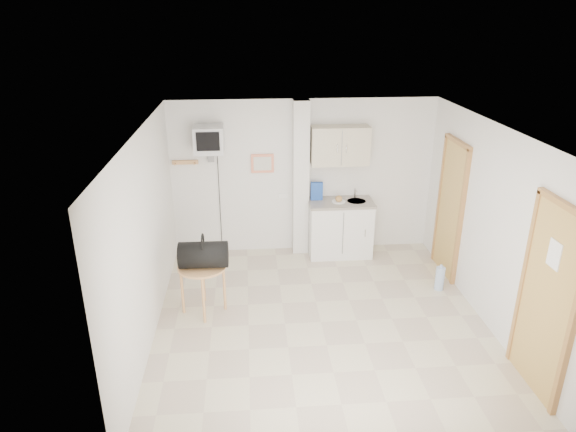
{
  "coord_description": "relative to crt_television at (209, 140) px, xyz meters",
  "views": [
    {
      "loc": [
        -0.88,
        -5.58,
        3.74
      ],
      "look_at": [
        -0.38,
        0.6,
        1.25
      ],
      "focal_mm": 32.0,
      "sensor_mm": 36.0,
      "label": 1
    }
  ],
  "objects": [
    {
      "name": "duffel_bag",
      "position": [
        -0.03,
        -1.66,
        -1.08
      ],
      "size": [
        0.63,
        0.35,
        0.46
      ],
      "rotation": [
        0.0,
        0.0,
        -0.01
      ],
      "color": "black",
      "rests_on": "round_table"
    },
    {
      "name": "crt_television",
      "position": [
        0.0,
        0.0,
        0.0
      ],
      "size": [
        0.44,
        0.45,
        2.15
      ],
      "color": "slate",
      "rests_on": "ground"
    },
    {
      "name": "kitchenette",
      "position": [
        2.02,
        -0.02,
        -1.13
      ],
      "size": [
        1.03,
        0.58,
        2.1
      ],
      "color": "white",
      "rests_on": "ground"
    },
    {
      "name": "water_bottle",
      "position": [
        3.26,
        -1.32,
        -1.76
      ],
      "size": [
        0.13,
        0.13,
        0.39
      ],
      "color": "#A2BBDF",
      "rests_on": "ground"
    },
    {
      "name": "round_table",
      "position": [
        -0.06,
        -1.63,
        -1.35
      ],
      "size": [
        0.63,
        0.63,
        0.68
      ],
      "rotation": [
        0.0,
        0.0,
        0.07
      ],
      "color": "tan",
      "rests_on": "ground"
    },
    {
      "name": "room_envelope",
      "position": [
        1.69,
        -1.93,
        -0.4
      ],
      "size": [
        4.24,
        4.54,
        2.55
      ],
      "color": "white",
      "rests_on": "ground"
    },
    {
      "name": "ground",
      "position": [
        1.45,
        -2.02,
        -1.94
      ],
      "size": [
        4.5,
        4.5,
        0.0
      ],
      "primitive_type": "plane",
      "color": "beige",
      "rests_on": "ground"
    }
  ]
}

